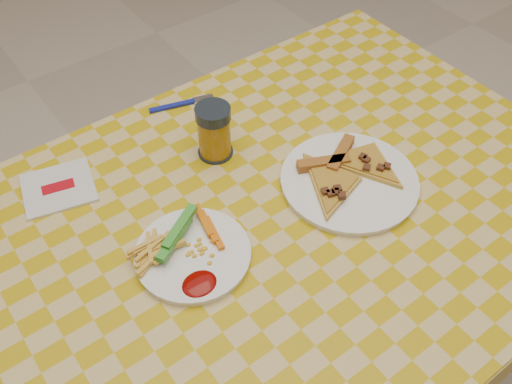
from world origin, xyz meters
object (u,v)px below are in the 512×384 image
table (270,241)px  plate_right (349,182)px  plate_left (193,255)px  drink_glass (214,132)px

table → plate_right: size_ratio=4.87×
plate_left → drink_glass: (0.18, 0.20, 0.05)m
plate_left → plate_right: bearing=-5.5°
plate_right → drink_glass: (-0.16, 0.23, 0.05)m
table → drink_glass: size_ratio=10.98×
plate_left → drink_glass: drink_glass is taller
drink_glass → table: bearing=-94.0°
table → plate_right: bearing=-7.7°
plate_right → drink_glass: drink_glass is taller
table → plate_right: (0.17, -0.02, 0.08)m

